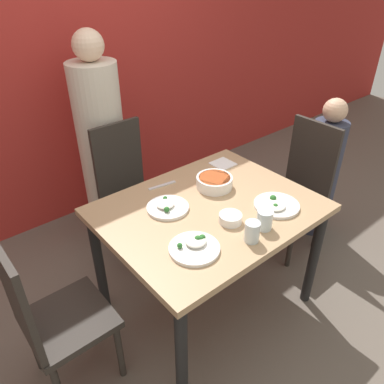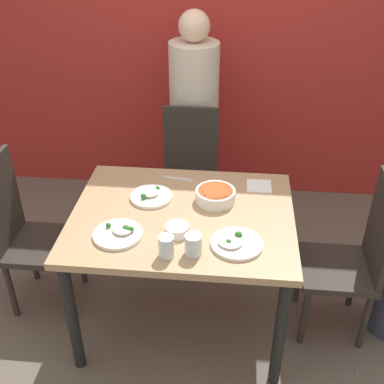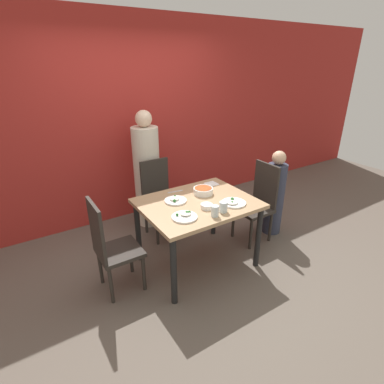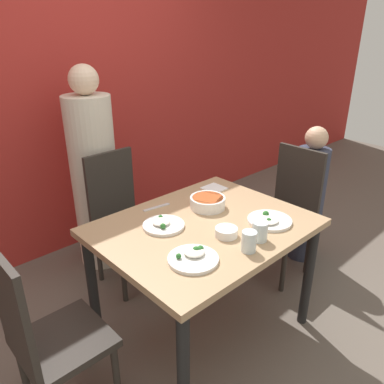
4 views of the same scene
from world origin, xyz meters
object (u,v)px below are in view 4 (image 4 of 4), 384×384
(person_child, at_px, (308,200))
(chair_child_spot, at_px, (288,211))
(chair_adult_spot, at_px, (121,217))
(person_adult, at_px, (95,179))
(glass_water_tall, at_px, (260,231))
(bowl_curry, at_px, (208,202))
(plate_rice_adult, at_px, (163,225))

(person_child, bearing_deg, chair_child_spot, 180.00)
(person_child, bearing_deg, chair_adult_spot, 148.56)
(person_adult, bearing_deg, glass_water_tall, -84.72)
(bowl_curry, height_order, glass_water_tall, glass_water_tall)
(chair_adult_spot, xyz_separation_m, glass_water_tall, (0.14, -1.13, 0.30))
(person_adult, distance_m, plate_rice_adult, 1.03)
(person_adult, relative_size, plate_rice_adult, 6.68)
(chair_adult_spot, height_order, person_child, person_child)
(bowl_curry, bearing_deg, chair_child_spot, -7.39)
(chair_child_spot, xyz_separation_m, glass_water_tall, (-0.85, -0.36, 0.30))
(person_adult, xyz_separation_m, bowl_curry, (0.21, -1.01, 0.08))
(chair_child_spot, height_order, bowl_curry, chair_child_spot)
(chair_child_spot, distance_m, person_child, 0.29)
(glass_water_tall, bearing_deg, plate_rice_adult, 121.58)
(chair_child_spot, distance_m, plate_rice_adult, 1.16)
(person_adult, xyz_separation_m, person_child, (1.27, -1.11, -0.20))
(chair_child_spot, bearing_deg, person_adult, -138.52)
(plate_rice_adult, bearing_deg, chair_child_spot, -4.89)
(glass_water_tall, bearing_deg, person_child, 17.53)
(chair_adult_spot, xyz_separation_m, person_adult, (0.00, 0.34, 0.20))
(chair_adult_spot, height_order, plate_rice_adult, chair_adult_spot)
(chair_child_spot, bearing_deg, person_child, 90.00)
(glass_water_tall, bearing_deg, chair_adult_spot, 96.83)
(person_child, distance_m, bowl_curry, 1.10)
(chair_adult_spot, xyz_separation_m, chair_child_spot, (0.98, -0.77, 0.00))
(person_adult, bearing_deg, chair_adult_spot, -90.00)
(person_child, bearing_deg, person_adult, 138.78)
(chair_adult_spot, height_order, person_adult, person_adult)
(chair_adult_spot, relative_size, chair_child_spot, 1.00)
(chair_adult_spot, height_order, glass_water_tall, chair_adult_spot)
(person_adult, relative_size, glass_water_tall, 14.96)
(bowl_curry, xyz_separation_m, plate_rice_adult, (-0.36, -0.00, -0.02))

